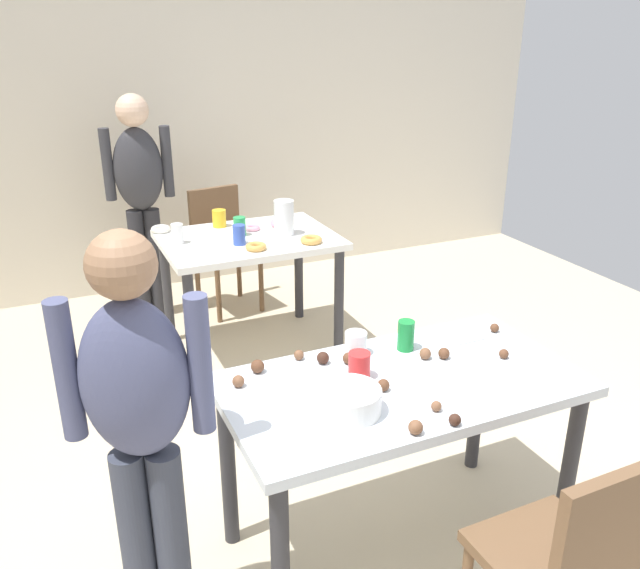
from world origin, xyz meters
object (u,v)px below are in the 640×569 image
object	(u,v)px
person_girl_near	(140,417)
soda_can	(406,335)
dining_table_near	(401,405)
dining_table_far	(249,254)
pitcher_far	(284,218)
person_adult_far	(140,189)
mixing_bowl	(349,401)
chair_near_table	(572,558)
chair_far_table	(222,241)

from	to	relation	value
person_girl_near	soda_can	distance (m)	1.09
dining_table_near	dining_table_far	bearing A→B (deg)	88.90
soda_can	pitcher_far	world-z (taller)	pitcher_far
dining_table_far	person_adult_far	distance (m)	0.97
mixing_bowl	dining_table_near	bearing A→B (deg)	21.31
dining_table_far	chair_near_table	distance (m)	2.59
chair_far_table	pitcher_far	distance (m)	0.88
dining_table_near	chair_near_table	bearing A→B (deg)	-77.54
mixing_bowl	person_girl_near	bearing A→B (deg)	173.15
dining_table_far	person_adult_far	size ratio (longest dim) A/B	0.67
chair_far_table	person_girl_near	size ratio (longest dim) A/B	0.60
dining_table_near	person_adult_far	size ratio (longest dim) A/B	0.84
dining_table_near	chair_far_table	xyz separation A→B (m)	(0.07, 2.60, -0.15)
dining_table_near	chair_far_table	world-z (taller)	chair_far_table
dining_table_far	person_adult_far	xyz separation A→B (m)	(-0.49, 0.78, 0.29)
dining_table_near	mixing_bowl	size ratio (longest dim) A/B	5.93
pitcher_far	chair_far_table	bearing A→B (deg)	102.84
person_girl_near	soda_can	size ratio (longest dim) A/B	11.82
pitcher_far	soda_can	bearing A→B (deg)	-94.08
chair_near_table	mixing_bowl	xyz separation A→B (m)	(-0.43, 0.62, 0.30)
dining_table_near	dining_table_far	xyz separation A→B (m)	(0.04, 1.87, -0.01)
person_adult_far	mixing_bowl	size ratio (longest dim) A/B	7.03
dining_table_near	pitcher_far	world-z (taller)	pitcher_far
person_girl_near	person_adult_far	world-z (taller)	person_adult_far
chair_far_table	person_girl_near	xyz separation A→B (m)	(-1.00, -2.63, 0.36)
soda_can	pitcher_far	size ratio (longest dim) A/B	0.57
dining_table_far	person_adult_far	bearing A→B (deg)	122.36
dining_table_near	person_girl_near	size ratio (longest dim) A/B	0.90
dining_table_far	pitcher_far	world-z (taller)	pitcher_far
mixing_bowl	pitcher_far	world-z (taller)	pitcher_far
dining_table_near	dining_table_far	distance (m)	1.87
person_adult_far	pitcher_far	size ratio (longest dim) A/B	7.24
dining_table_far	mixing_bowl	xyz separation A→B (m)	(-0.31, -1.97, 0.15)
soda_can	pitcher_far	bearing A→B (deg)	85.92
chair_far_table	person_girl_near	distance (m)	2.84
chair_near_table	pitcher_far	world-z (taller)	pitcher_far
person_girl_near	chair_far_table	bearing A→B (deg)	69.14
chair_near_table	pitcher_far	distance (m)	2.57
person_girl_near	person_adult_far	xyz separation A→B (m)	(0.47, 2.67, 0.07)
chair_near_table	mixing_bowl	bearing A→B (deg)	124.88
person_girl_near	chair_near_table	bearing A→B (deg)	-32.55
mixing_bowl	pitcher_far	bearing A→B (deg)	74.84
chair_far_table	soda_can	distance (m)	2.42
person_girl_near	soda_can	world-z (taller)	person_girl_near
chair_far_table	mixing_bowl	size ratio (longest dim) A/B	3.97
dining_table_near	soda_can	bearing A→B (deg)	56.25
dining_table_far	mixing_bowl	distance (m)	2.00
chair_near_table	person_girl_near	xyz separation A→B (m)	(-1.09, 0.70, 0.36)
chair_far_table	person_adult_far	distance (m)	0.68
chair_far_table	person_girl_near	bearing A→B (deg)	-110.86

